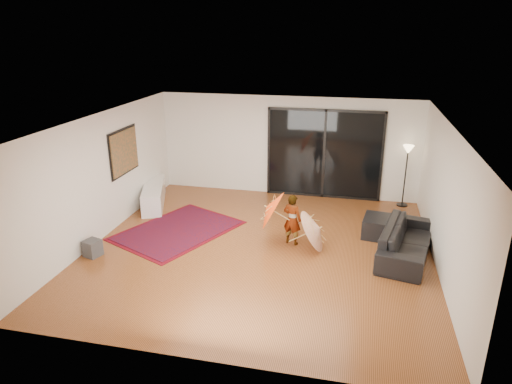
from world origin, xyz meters
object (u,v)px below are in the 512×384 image
(ottoman, at_px, (381,227))
(child, at_px, (292,219))
(media_console, at_px, (154,195))
(sofa, at_px, (406,241))

(ottoman, bearing_deg, child, -156.98)
(media_console, height_order, ottoman, media_console)
(media_console, relative_size, sofa, 0.87)
(media_console, distance_m, ottoman, 5.78)
(sofa, distance_m, ottoman, 0.96)
(ottoman, bearing_deg, sofa, -61.13)
(media_console, relative_size, ottoman, 2.54)
(media_console, xyz_separation_m, child, (3.86, -1.50, 0.29))
(media_console, xyz_separation_m, sofa, (6.20, -1.54, 0.06))
(sofa, relative_size, child, 2.00)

